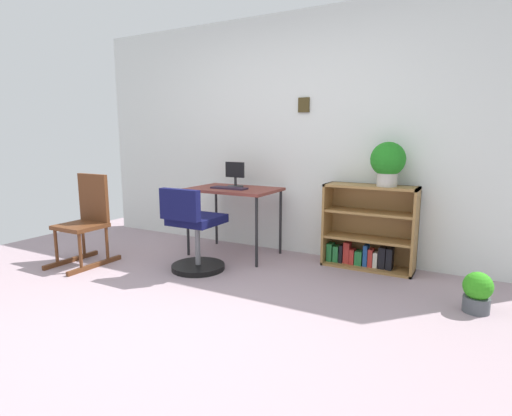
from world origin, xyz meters
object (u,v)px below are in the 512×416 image
Objects in this scene: office_chair at (194,234)px; keyboard at (229,188)px; desk at (234,194)px; potted_plant_floor at (477,292)px; monitor at (235,175)px; potted_plant_on_shelf at (388,162)px; rocking_chair at (87,219)px; bookshelf_low at (368,231)px.

keyboard is at bearing 87.06° from office_chair.
potted_plant_floor is (2.37, -0.41, -0.52)m from desk.
monitor reaches higher than desk.
potted_plant_on_shelf is 1.35× the size of potted_plant_floor.
rocking_chair is (-1.12, -0.31, 0.09)m from office_chair.
monitor is 1.60m from rocking_chair.
potted_plant_on_shelf is at bearing 29.17° from office_chair.
keyboard is at bearing 37.99° from rocking_chair.
monitor is 1.53m from bookshelf_low.
desk is at bearing -168.88° from bookshelf_low.
rocking_chair is at bearing -153.75° from bookshelf_low.
desk is 0.11m from keyboard.
rocking_chair is at bearing -135.82° from monitor.
keyboard is 0.45× the size of bookshelf_low.
office_chair is 2.43m from potted_plant_floor.
potted_plant_on_shelf reaches higher than bookshelf_low.
bookshelf_low reaches higher than office_chair.
office_chair is (-0.04, -0.67, -0.31)m from desk.
monitor reaches higher than potted_plant_floor.
office_chair is 1.71m from bookshelf_low.
monitor is 0.89× the size of potted_plant_floor.
potted_plant_on_shelf is (0.16, -0.06, 0.69)m from bookshelf_low.
bookshelf_low is at bearing 26.25° from rocking_chair.
potted_plant_on_shelf reaches higher than desk.
monitor is 0.66× the size of potted_plant_on_shelf.
rocking_chair reaches higher than desk.
potted_plant_floor is at bearing 9.20° from rocking_chair.
office_chair is 0.94× the size of bookshelf_low.
rocking_chair is 3.59m from potted_plant_floor.
bookshelf_low is at bearing 33.42° from office_chair.
office_chair is at bearing 15.66° from rocking_chair.
desk is 1.45m from bookshelf_low.
keyboard is 1.49m from rocking_chair.
rocking_chair is (-1.11, -1.08, -0.41)m from monitor.
desk is at bearing 86.68° from office_chair.
desk is 1.03× the size of rocking_chair.
monitor is at bearing 115.73° from desk.
keyboard is 1.62m from potted_plant_on_shelf.
desk is 0.74m from office_chair.
monitor is 0.31× the size of bookshelf_low.
desk is 3.05× the size of potted_plant_floor.
rocking_chair is at bearing -164.34° from office_chair.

